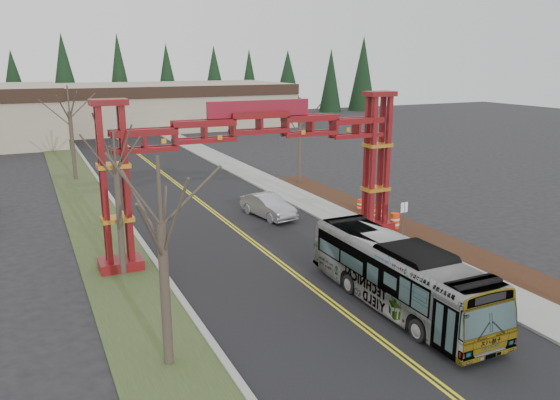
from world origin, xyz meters
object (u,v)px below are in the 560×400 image
silver_sedan (268,206)px  bare_tree_median_mid (116,172)px  bare_tree_median_far (69,112)px  gateway_arch (260,147)px  retail_building_east (168,105)px  barrel_mid (378,213)px  barrel_south (395,221)px  transit_bus (398,275)px  bare_tree_median_near (161,224)px  barrel_north (361,205)px  street_sign (404,213)px  bare_tree_right_far (300,123)px

silver_sedan → bare_tree_median_mid: bearing=-159.8°
bare_tree_median_far → gateway_arch: bearing=-72.0°
retail_building_east → bare_tree_median_mid: (-18.00, -62.74, 1.90)m
barrel_mid → retail_building_east: bearing=89.7°
bare_tree_median_far → barrel_south: bearing=-55.3°
retail_building_east → barrel_south: bearing=-90.6°
transit_bus → bare_tree_median_far: 36.31m
silver_sedan → barrel_south: bearing=-55.4°
gateway_arch → retail_building_east: size_ratio=0.48×
retail_building_east → silver_sedan: (-6.91, -56.13, -2.71)m
silver_sedan → bare_tree_median_near: 20.02m
retail_building_east → bare_tree_median_far: size_ratio=4.44×
silver_sedan → bare_tree_median_near: bare_tree_median_near is taller
barrel_south → barrel_north: (0.46, 4.70, -0.11)m
retail_building_east → bare_tree_median_mid: bare_tree_median_mid is taller
bare_tree_median_near → street_sign: (16.74, 8.17, -3.69)m
gateway_arch → bare_tree_right_far: 17.59m
transit_bus → barrel_mid: bearing=58.5°
transit_bus → bare_tree_median_far: (-10.43, 34.46, 4.68)m
barrel_south → gateway_arch: bearing=177.6°
retail_building_east → barrel_mid: bearing=-90.3°
bare_tree_median_near → barrel_south: bearing=29.5°
street_sign → barrel_south: bearing=69.6°
gateway_arch → bare_tree_median_far: gateway_arch is taller
bare_tree_median_far → bare_tree_right_far: bearing=-29.5°
silver_sedan → bare_tree_median_mid: 13.71m
gateway_arch → retail_building_east: 62.80m
bare_tree_median_mid → gateway_arch: bearing=5.6°
retail_building_east → bare_tree_right_far: bearing=-90.0°
gateway_arch → bare_tree_median_near: (-8.00, -10.21, -0.64)m
bare_tree_median_far → bare_tree_right_far: 20.69m
bare_tree_median_mid → barrel_mid: size_ratio=6.92×
gateway_arch → bare_tree_median_near: 12.99m
street_sign → barrel_north: size_ratio=2.58×
transit_bus → barrel_south: bearing=53.9°
silver_sedan → bare_tree_median_near: bearing=-135.3°
gateway_arch → barrel_mid: (9.66, 1.87, -5.44)m
bare_tree_median_near → bare_tree_right_far: size_ratio=1.01×
silver_sedan → bare_tree_right_far: (6.91, 8.64, 4.58)m
bare_tree_median_far → retail_building_east: bearing=64.2°
transit_bus → bare_tree_median_near: bearing=-177.7°
bare_tree_median_far → bare_tree_right_far: size_ratio=1.13×
bare_tree_median_far → barrel_mid: 29.37m
bare_tree_median_near → bare_tree_median_far: bare_tree_median_far is taller
retail_building_east → barrel_south: 62.42m
bare_tree_median_far → barrel_north: bearing=-48.8°
bare_tree_median_far → barrel_mid: bearing=-52.2°
barrel_mid → barrel_north: 2.45m
bare_tree_median_near → bare_tree_right_far: bare_tree_median_near is taller
bare_tree_right_far → barrel_south: 15.63m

